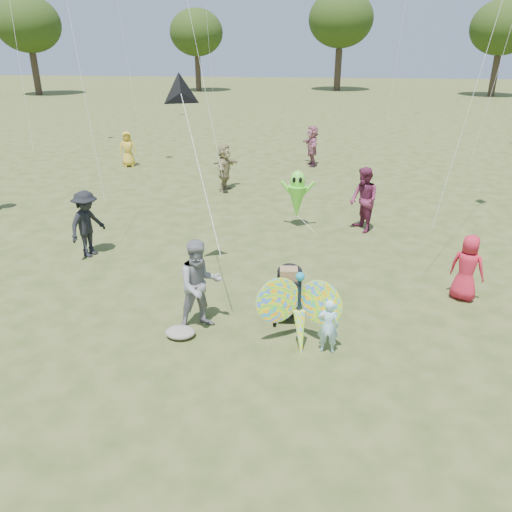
{
  "coord_description": "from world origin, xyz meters",
  "views": [
    {
      "loc": [
        1.09,
        -7.76,
        5.08
      ],
      "look_at": [
        -0.2,
        1.5,
        1.1
      ],
      "focal_mm": 35.0,
      "sensor_mm": 36.0,
      "label": 1
    }
  ],
  "objects_px": {
    "crowd_g": "(128,149)",
    "crowd_j": "(312,146)",
    "jogging_stroller": "(289,288)",
    "alien_kite": "(297,196)",
    "child_girl": "(328,326)",
    "crowd_d": "(225,167)",
    "adult_man": "(200,285)",
    "crowd_a": "(467,268)",
    "crowd_b": "(87,224)",
    "butterfly_kite": "(300,312)",
    "crowd_e": "(364,200)"
  },
  "relations": [
    {
      "from": "crowd_d",
      "to": "alien_kite",
      "type": "relative_size",
      "value": 1.0
    },
    {
      "from": "crowd_e",
      "to": "alien_kite",
      "type": "relative_size",
      "value": 1.08
    },
    {
      "from": "alien_kite",
      "to": "crowd_d",
      "type": "bearing_deg",
      "value": 127.58
    },
    {
      "from": "crowd_g",
      "to": "crowd_j",
      "type": "height_order",
      "value": "crowd_j"
    },
    {
      "from": "adult_man",
      "to": "crowd_a",
      "type": "relative_size",
      "value": 1.24
    },
    {
      "from": "crowd_g",
      "to": "crowd_j",
      "type": "distance_m",
      "value": 8.24
    },
    {
      "from": "adult_man",
      "to": "crowd_g",
      "type": "height_order",
      "value": "adult_man"
    },
    {
      "from": "child_girl",
      "to": "jogging_stroller",
      "type": "bearing_deg",
      "value": -54.65
    },
    {
      "from": "child_girl",
      "to": "adult_man",
      "type": "relative_size",
      "value": 0.58
    },
    {
      "from": "crowd_a",
      "to": "jogging_stroller",
      "type": "distance_m",
      "value": 3.89
    },
    {
      "from": "adult_man",
      "to": "crowd_j",
      "type": "bearing_deg",
      "value": 51.05
    },
    {
      "from": "adult_man",
      "to": "crowd_g",
      "type": "xyz_separation_m",
      "value": [
        -6.53,
        13.09,
        -0.12
      ]
    },
    {
      "from": "jogging_stroller",
      "to": "alien_kite",
      "type": "relative_size",
      "value": 0.63
    },
    {
      "from": "crowd_e",
      "to": "butterfly_kite",
      "type": "relative_size",
      "value": 1.08
    },
    {
      "from": "crowd_j",
      "to": "child_girl",
      "type": "bearing_deg",
      "value": -11.79
    },
    {
      "from": "child_girl",
      "to": "crowd_a",
      "type": "distance_m",
      "value": 3.79
    },
    {
      "from": "crowd_b",
      "to": "crowd_e",
      "type": "distance_m",
      "value": 7.64
    },
    {
      "from": "butterfly_kite",
      "to": "alien_kite",
      "type": "xyz_separation_m",
      "value": [
        -0.46,
        6.41,
        0.25
      ]
    },
    {
      "from": "crowd_b",
      "to": "crowd_e",
      "type": "xyz_separation_m",
      "value": [
        7.08,
        2.87,
        0.07
      ]
    },
    {
      "from": "crowd_e",
      "to": "butterfly_kite",
      "type": "height_order",
      "value": "crowd_e"
    },
    {
      "from": "adult_man",
      "to": "butterfly_kite",
      "type": "bearing_deg",
      "value": -45.47
    },
    {
      "from": "adult_man",
      "to": "crowd_b",
      "type": "relative_size",
      "value": 1.04
    },
    {
      "from": "crowd_j",
      "to": "butterfly_kite",
      "type": "bearing_deg",
      "value": -13.74
    },
    {
      "from": "adult_man",
      "to": "crowd_a",
      "type": "xyz_separation_m",
      "value": [
        5.31,
        1.92,
        -0.17
      ]
    },
    {
      "from": "crowd_g",
      "to": "crowd_j",
      "type": "relative_size",
      "value": 0.87
    },
    {
      "from": "butterfly_kite",
      "to": "adult_man",
      "type": "bearing_deg",
      "value": 167.19
    },
    {
      "from": "jogging_stroller",
      "to": "crowd_d",
      "type": "bearing_deg",
      "value": 103.32
    },
    {
      "from": "adult_man",
      "to": "alien_kite",
      "type": "distance_m",
      "value": 6.15
    },
    {
      "from": "crowd_d",
      "to": "alien_kite",
      "type": "xyz_separation_m",
      "value": [
        2.92,
        -3.79,
        0.1
      ]
    },
    {
      "from": "butterfly_kite",
      "to": "jogging_stroller",
      "type": "bearing_deg",
      "value": 104.2
    },
    {
      "from": "crowd_b",
      "to": "butterfly_kite",
      "type": "relative_size",
      "value": 1.0
    },
    {
      "from": "jogging_stroller",
      "to": "alien_kite",
      "type": "height_order",
      "value": "alien_kite"
    },
    {
      "from": "adult_man",
      "to": "crowd_a",
      "type": "distance_m",
      "value": 5.65
    },
    {
      "from": "adult_man",
      "to": "alien_kite",
      "type": "xyz_separation_m",
      "value": [
        1.45,
        5.98,
        0.07
      ]
    },
    {
      "from": "crowd_b",
      "to": "crowd_j",
      "type": "xyz_separation_m",
      "value": [
        5.3,
        11.35,
        0.02
      ]
    },
    {
      "from": "crowd_b",
      "to": "crowd_d",
      "type": "bearing_deg",
      "value": -0.82
    },
    {
      "from": "child_girl",
      "to": "crowd_b",
      "type": "xyz_separation_m",
      "value": [
        -6.13,
        3.61,
        0.34
      ]
    },
    {
      "from": "crowd_g",
      "to": "jogging_stroller",
      "type": "height_order",
      "value": "crowd_g"
    },
    {
      "from": "crowd_g",
      "to": "alien_kite",
      "type": "xyz_separation_m",
      "value": [
        7.99,
        -7.12,
        0.19
      ]
    },
    {
      "from": "crowd_d",
      "to": "crowd_j",
      "type": "distance_m",
      "value": 5.58
    },
    {
      "from": "crowd_b",
      "to": "jogging_stroller",
      "type": "height_order",
      "value": "crowd_b"
    },
    {
      "from": "crowd_j",
      "to": "jogging_stroller",
      "type": "height_order",
      "value": "crowd_j"
    },
    {
      "from": "crowd_e",
      "to": "alien_kite",
      "type": "bearing_deg",
      "value": -115.13
    },
    {
      "from": "adult_man",
      "to": "butterfly_kite",
      "type": "distance_m",
      "value": 1.96
    },
    {
      "from": "crowd_a",
      "to": "crowd_j",
      "type": "xyz_separation_m",
      "value": [
        -3.72,
        12.51,
        0.16
      ]
    },
    {
      "from": "crowd_g",
      "to": "crowd_j",
      "type": "xyz_separation_m",
      "value": [
        8.13,
        1.34,
        0.11
      ]
    },
    {
      "from": "crowd_d",
      "to": "crowd_j",
      "type": "bearing_deg",
      "value": -24.61
    },
    {
      "from": "jogging_stroller",
      "to": "crowd_b",
      "type": "bearing_deg",
      "value": 150.11
    },
    {
      "from": "crowd_a",
      "to": "butterfly_kite",
      "type": "distance_m",
      "value": 4.14
    },
    {
      "from": "crowd_b",
      "to": "crowd_j",
      "type": "relative_size",
      "value": 0.97
    }
  ]
}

